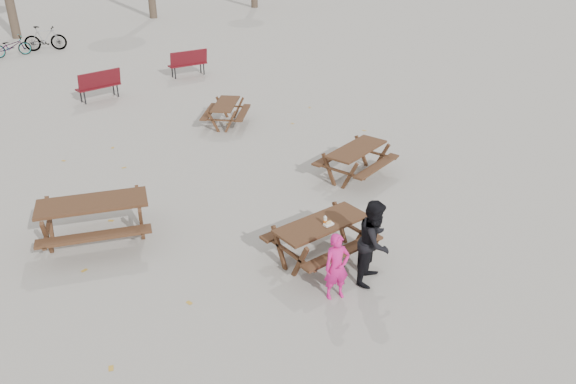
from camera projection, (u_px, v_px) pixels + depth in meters
ground at (320, 258)px, 10.63m from camera, size 80.00×80.00×0.00m
main_picnic_table at (321, 231)px, 10.36m from camera, size 1.80×1.45×0.78m
food_tray at (328, 224)px, 10.18m from camera, size 0.18×0.11×0.03m
bread_roll at (329, 222)px, 10.16m from camera, size 0.14×0.06×0.05m
soda_bottle at (325, 221)px, 10.19m from camera, size 0.07×0.07×0.17m
child at (337, 267)px, 9.31m from camera, size 0.51×0.42×1.21m
adult at (375, 242)px, 9.67m from camera, size 0.95×0.87×1.57m
picnic_table_east at (356, 162)px, 13.66m from camera, size 2.04×1.79×0.76m
picnic_table_north at (95, 222)px, 10.95m from camera, size 2.53×2.30×0.89m
picnic_table_far at (226, 114)px, 16.97m from camera, size 1.99×1.99×0.67m
park_bench_row at (35, 95)px, 18.06m from camera, size 12.73×1.74×1.03m
fallen_leaves at (264, 201)px, 12.65m from camera, size 11.00×11.00×0.01m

